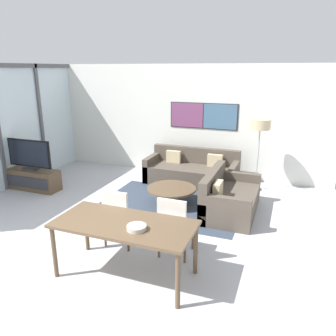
{
  "coord_description": "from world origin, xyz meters",
  "views": [
    {
      "loc": [
        2.72,
        -2.67,
        2.68
      ],
      "look_at": [
        0.71,
        2.66,
        0.95
      ],
      "focal_mm": 35.0,
      "sensor_mm": 36.0,
      "label": 1
    }
  ],
  "objects_px": {
    "tv_console": "(32,179)",
    "television": "(29,155)",
    "sofa_main": "(192,172)",
    "fruit_bowl": "(137,227)",
    "coffee_table": "(171,192)",
    "sofa_side": "(227,199)",
    "dining_chair_centre": "(174,225)",
    "dining_chair_left": "(119,215)",
    "dining_table": "(125,228)",
    "floor_lamp": "(260,128)"
  },
  "relations": [
    {
      "from": "tv_console",
      "to": "television",
      "type": "height_order",
      "value": "television"
    },
    {
      "from": "sofa_main",
      "to": "television",
      "type": "bearing_deg",
      "value": -152.01
    },
    {
      "from": "fruit_bowl",
      "to": "coffee_table",
      "type": "bearing_deg",
      "value": 100.68
    },
    {
      "from": "sofa_main",
      "to": "coffee_table",
      "type": "height_order",
      "value": "sofa_main"
    },
    {
      "from": "tv_console",
      "to": "coffee_table",
      "type": "xyz_separation_m",
      "value": [
        3.32,
        0.28,
        0.04
      ]
    },
    {
      "from": "sofa_side",
      "to": "dining_chair_centre",
      "type": "bearing_deg",
      "value": 166.78
    },
    {
      "from": "sofa_main",
      "to": "dining_chair_left",
      "type": "height_order",
      "value": "dining_chair_left"
    },
    {
      "from": "tv_console",
      "to": "sofa_main",
      "type": "relative_size",
      "value": 0.6
    },
    {
      "from": "sofa_side",
      "to": "dining_chair_left",
      "type": "height_order",
      "value": "dining_chair_left"
    },
    {
      "from": "coffee_table",
      "to": "fruit_bowl",
      "type": "xyz_separation_m",
      "value": [
        0.49,
        -2.59,
        0.54
      ]
    },
    {
      "from": "tv_console",
      "to": "dining_table",
      "type": "relative_size",
      "value": 0.72
    },
    {
      "from": "dining_chair_centre",
      "to": "fruit_bowl",
      "type": "height_order",
      "value": "dining_chair_centre"
    },
    {
      "from": "television",
      "to": "dining_table",
      "type": "height_order",
      "value": "television"
    },
    {
      "from": "sofa_side",
      "to": "fruit_bowl",
      "type": "height_order",
      "value": "fruit_bowl"
    },
    {
      "from": "dining_table",
      "to": "floor_lamp",
      "type": "relative_size",
      "value": 1.13
    },
    {
      "from": "sofa_side",
      "to": "floor_lamp",
      "type": "bearing_deg",
      "value": -14.49
    },
    {
      "from": "sofa_main",
      "to": "dining_chair_centre",
      "type": "bearing_deg",
      "value": -77.9
    },
    {
      "from": "sofa_main",
      "to": "dining_chair_centre",
      "type": "relative_size",
      "value": 2.32
    },
    {
      "from": "dining_chair_left",
      "to": "floor_lamp",
      "type": "xyz_separation_m",
      "value": [
        1.72,
        3.32,
        0.92
      ]
    },
    {
      "from": "dining_chair_centre",
      "to": "fruit_bowl",
      "type": "xyz_separation_m",
      "value": [
        -0.22,
        -0.79,
        0.3
      ]
    },
    {
      "from": "tv_console",
      "to": "sofa_side",
      "type": "relative_size",
      "value": 0.83
    },
    {
      "from": "dining_chair_centre",
      "to": "fruit_bowl",
      "type": "bearing_deg",
      "value": -105.42
    },
    {
      "from": "dining_table",
      "to": "tv_console",
      "type": "bearing_deg",
      "value": 148.53
    },
    {
      "from": "television",
      "to": "dining_chair_left",
      "type": "xyz_separation_m",
      "value": [
        3.12,
        -1.53,
        -0.3
      ]
    },
    {
      "from": "dining_chair_centre",
      "to": "fruit_bowl",
      "type": "distance_m",
      "value": 0.87
    },
    {
      "from": "dining_chair_centre",
      "to": "television",
      "type": "bearing_deg",
      "value": 159.27
    },
    {
      "from": "dining_chair_left",
      "to": "fruit_bowl",
      "type": "relative_size",
      "value": 3.82
    },
    {
      "from": "dining_chair_left",
      "to": "coffee_table",
      "type": "bearing_deg",
      "value": 83.76
    },
    {
      "from": "sofa_side",
      "to": "dining_chair_centre",
      "type": "height_order",
      "value": "dining_chair_centre"
    },
    {
      "from": "sofa_main",
      "to": "coffee_table",
      "type": "xyz_separation_m",
      "value": [
        0.0,
        -1.48,
        0.0
      ]
    },
    {
      "from": "sofa_side",
      "to": "coffee_table",
      "type": "relative_size",
      "value": 1.61
    },
    {
      "from": "tv_console",
      "to": "television",
      "type": "xyz_separation_m",
      "value": [
        0.0,
        0.0,
        0.58
      ]
    },
    {
      "from": "coffee_table",
      "to": "fruit_bowl",
      "type": "height_order",
      "value": "fruit_bowl"
    },
    {
      "from": "dining_chair_left",
      "to": "floor_lamp",
      "type": "height_order",
      "value": "floor_lamp"
    },
    {
      "from": "sofa_main",
      "to": "dining_chair_left",
      "type": "bearing_deg",
      "value": -93.44
    },
    {
      "from": "dining_chair_centre",
      "to": "floor_lamp",
      "type": "distance_m",
      "value": 3.53
    },
    {
      "from": "tv_console",
      "to": "sofa_main",
      "type": "xyz_separation_m",
      "value": [
        3.32,
        1.77,
        0.04
      ]
    },
    {
      "from": "sofa_side",
      "to": "coffee_table",
      "type": "xyz_separation_m",
      "value": [
        -1.14,
        -0.03,
        0.01
      ]
    },
    {
      "from": "dining_table",
      "to": "fruit_bowl",
      "type": "xyz_separation_m",
      "value": [
        0.23,
        -0.12,
        0.11
      ]
    },
    {
      "from": "floor_lamp",
      "to": "coffee_table",
      "type": "bearing_deg",
      "value": -135.24
    },
    {
      "from": "sofa_side",
      "to": "coffee_table",
      "type": "height_order",
      "value": "sofa_side"
    },
    {
      "from": "sofa_side",
      "to": "floor_lamp",
      "type": "xyz_separation_m",
      "value": [
        0.38,
        1.48,
        1.16
      ]
    },
    {
      "from": "dining_table",
      "to": "dining_chair_centre",
      "type": "bearing_deg",
      "value": 55.82
    },
    {
      "from": "coffee_table",
      "to": "tv_console",
      "type": "bearing_deg",
      "value": -175.15
    },
    {
      "from": "sofa_side",
      "to": "fruit_bowl",
      "type": "bearing_deg",
      "value": 166.11
    },
    {
      "from": "sofa_side",
      "to": "floor_lamp",
      "type": "relative_size",
      "value": 0.98
    },
    {
      "from": "fruit_bowl",
      "to": "floor_lamp",
      "type": "bearing_deg",
      "value": 75.89
    },
    {
      "from": "tv_console",
      "to": "floor_lamp",
      "type": "distance_m",
      "value": 5.3
    },
    {
      "from": "tv_console",
      "to": "floor_lamp",
      "type": "xyz_separation_m",
      "value": [
        4.84,
        1.79,
        1.2
      ]
    },
    {
      "from": "dining_chair_centre",
      "to": "fruit_bowl",
      "type": "relative_size",
      "value": 3.82
    }
  ]
}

